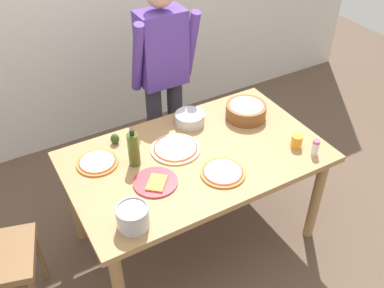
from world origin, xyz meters
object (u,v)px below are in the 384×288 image
popcorn_bowl (246,110)px  cup_orange (297,141)px  dining_table (196,166)px  pizza_second_cooked (97,162)px  person_cook (163,72)px  salt_shaker (315,148)px  mixing_bowl_steel (190,119)px  olive_oil_bottle (134,149)px  pizza_cooked_on_tray (223,172)px  avocado (115,139)px  steel_pot (133,217)px  plate_with_slice (156,182)px  pizza_raw_on_board (176,149)px

popcorn_bowl → cup_orange: (0.09, -0.43, -0.02)m
dining_table → pizza_second_cooked: size_ratio=6.28×
person_cook → cup_orange: 1.10m
pizza_second_cooked → salt_shaker: 1.34m
pizza_second_cooked → salt_shaker: salt_shaker is taller
popcorn_bowl → mixing_bowl_steel: bearing=161.4°
olive_oil_bottle → salt_shaker: olive_oil_bottle is taller
dining_table → salt_shaker: (0.64, -0.36, 0.14)m
pizza_cooked_on_tray → avocado: bearing=126.8°
dining_table → cup_orange: (0.60, -0.25, 0.13)m
mixing_bowl_steel → steel_pot: size_ratio=1.15×
steel_pot → plate_with_slice: bearing=44.1°
popcorn_bowl → pizza_second_cooked: bearing=178.0°
person_cook → pizza_raw_on_board: bearing=-110.9°
person_cook → popcorn_bowl: 0.68m
dining_table → pizza_cooked_on_tray: 0.26m
popcorn_bowl → mixing_bowl_steel: popcorn_bowl is taller
person_cook → plate_with_slice: (-0.49, -0.87, -0.17)m
olive_oil_bottle → steel_pot: olive_oil_bottle is taller
dining_table → pizza_raw_on_board: 0.17m
pizza_raw_on_board → mixing_bowl_steel: (0.22, 0.21, 0.03)m
dining_table → olive_oil_bottle: bearing=163.4°
steel_pot → cup_orange: size_ratio=2.04×
pizza_raw_on_board → mixing_bowl_steel: 0.30m
pizza_raw_on_board → popcorn_bowl: 0.60m
person_cook → avocado: person_cook is taller
salt_shaker → pizza_raw_on_board: bearing=147.3°
pizza_second_cooked → pizza_cooked_on_tray: bearing=-36.7°
pizza_second_cooked → plate_with_slice: plate_with_slice is taller
pizza_second_cooked → plate_with_slice: bearing=-55.3°
dining_table → steel_pot: (-0.57, -0.34, 0.16)m
salt_shaker → avocado: bearing=145.1°
pizza_cooked_on_tray → plate_with_slice: bearing=162.2°
cup_orange → plate_with_slice: bearing=171.6°
pizza_raw_on_board → pizza_cooked_on_tray: (0.14, -0.34, 0.00)m
pizza_raw_on_board → pizza_second_cooked: 0.49m
salt_shaker → cup_orange: bearing=112.2°
pizza_raw_on_board → pizza_cooked_on_tray: bearing=-68.0°
person_cook → pizza_raw_on_board: 0.72m
plate_with_slice → mixing_bowl_steel: size_ratio=1.30×
pizza_raw_on_board → plate_with_slice: bearing=-138.5°
pizza_raw_on_board → olive_oil_bottle: 0.30m
pizza_raw_on_board → salt_shaker: size_ratio=2.99×
pizza_raw_on_board → olive_oil_bottle: olive_oil_bottle is taller
person_cook → olive_oil_bottle: person_cook is taller
pizza_cooked_on_tray → olive_oil_bottle: olive_oil_bottle is taller
popcorn_bowl → pizza_cooked_on_tray: bearing=-137.7°
plate_with_slice → salt_shaker: size_ratio=2.45×
pizza_cooked_on_tray → avocado: avocado is taller
person_cook → pizza_raw_on_board: person_cook is taller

